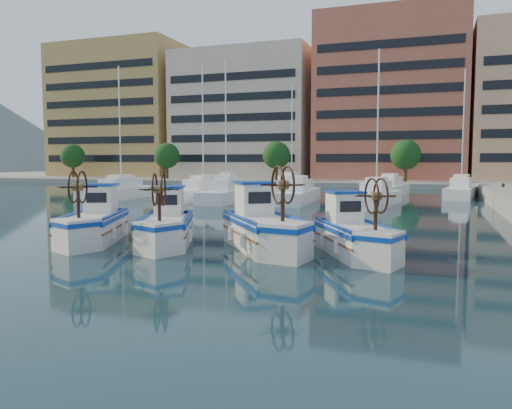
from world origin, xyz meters
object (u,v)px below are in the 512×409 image
(fishing_boat_b, at_px, (166,224))
(fishing_boat_c, at_px, (263,226))
(fishing_boat_d, at_px, (354,233))
(fishing_boat_a, at_px, (94,222))

(fishing_boat_b, relative_size, fishing_boat_c, 0.94)
(fishing_boat_d, bearing_deg, fishing_boat_c, 150.56)
(fishing_boat_b, height_order, fishing_boat_c, fishing_boat_c)
(fishing_boat_a, xyz_separation_m, fishing_boat_b, (3.18, 0.39, -0.02))
(fishing_boat_b, distance_m, fishing_boat_c, 4.05)
(fishing_boat_a, relative_size, fishing_boat_c, 0.96)
(fishing_boat_a, height_order, fishing_boat_c, fishing_boat_c)
(fishing_boat_c, height_order, fishing_boat_d, fishing_boat_c)
(fishing_boat_c, relative_size, fishing_boat_d, 1.11)
(fishing_boat_b, distance_m, fishing_boat_d, 7.50)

